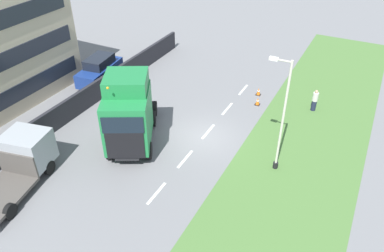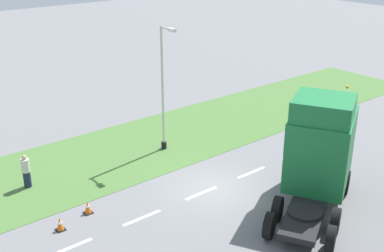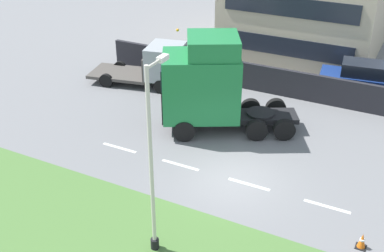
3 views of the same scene
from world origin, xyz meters
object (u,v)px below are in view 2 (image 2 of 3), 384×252
object	(u,v)px
lorry_cab	(320,149)
traffic_cone_trailing	(60,224)
pedestrian	(26,172)
traffic_cone_lead	(88,207)
lamp_post	(164,94)

from	to	relation	value
lorry_cab	traffic_cone_trailing	size ratio (longest dim) A/B	11.54
lorry_cab	pedestrian	distance (m)	13.14
traffic_cone_trailing	lorry_cab	bearing A→B (deg)	64.02
traffic_cone_lead	lorry_cab	bearing A→B (deg)	58.15
lamp_post	traffic_cone_lead	world-z (taller)	lamp_post
lorry_cab	lamp_post	size ratio (longest dim) A/B	1.00
lamp_post	lorry_cab	bearing A→B (deg)	14.20
traffic_cone_trailing	pedestrian	bearing A→B (deg)	175.36
lorry_cab	pedestrian	size ratio (longest dim) A/B	4.14
lamp_post	pedestrian	xyz separation A→B (m)	(-0.63, -7.36, -2.35)
traffic_cone_lead	pedestrian	bearing A→B (deg)	-163.86
pedestrian	lamp_post	bearing A→B (deg)	85.14
lamp_post	pedestrian	distance (m)	7.75
pedestrian	traffic_cone_trailing	distance (m)	4.24
lorry_cab	traffic_cone_trailing	xyz separation A→B (m)	(-4.78, -9.81, -2.10)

